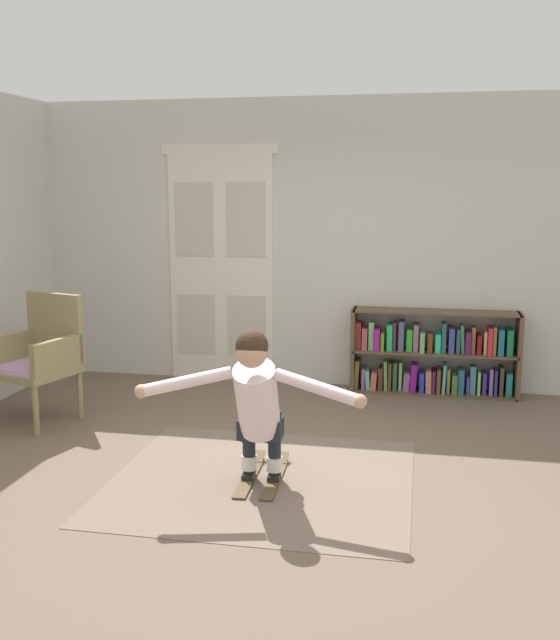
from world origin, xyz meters
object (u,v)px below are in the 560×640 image
bookshelf (431,357)px  skis_pair (263,475)px  person_skier (256,397)px  wicker_chair (40,355)px

bookshelf → skis_pair: size_ratio=2.17×
person_skier → bookshelf: bearing=66.1°
bookshelf → skis_pair: (-1.17, -2.43, -0.35)m
bookshelf → wicker_chair: bearing=-156.0°
skis_pair → person_skier: 0.66m
wicker_chair → skis_pair: (2.18, -0.93, -0.56)m
bookshelf → skis_pair: 2.72m
wicker_chair → person_skier: person_skier is taller
wicker_chair → skis_pair: 2.44m
wicker_chair → bookshelf: bearing=24.0°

